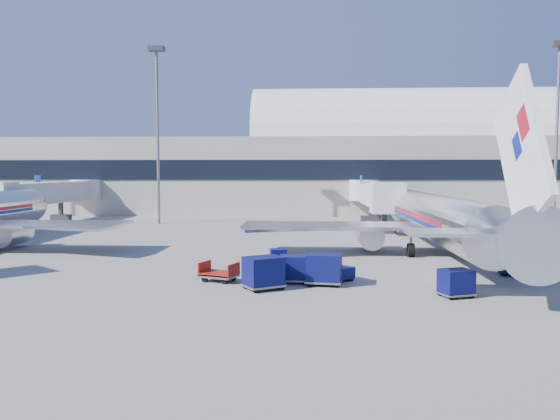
# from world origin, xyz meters

# --- Properties ---
(ground) EXTENTS (260.00, 260.00, 0.00)m
(ground) POSITION_xyz_m (0.00, 0.00, 0.00)
(ground) COLOR gray
(ground) RESTS_ON ground
(terminal) EXTENTS (170.00, 28.15, 21.00)m
(terminal) POSITION_xyz_m (-13.60, 55.96, 7.52)
(terminal) COLOR #B2AA9E
(terminal) RESTS_ON ground
(airliner_main) EXTENTS (32.00, 37.26, 12.07)m
(airliner_main) POSITION_xyz_m (10.00, 4.51, 2.93)
(airliner_main) COLOR silver
(airliner_main) RESTS_ON ground
(jetbridge_near) EXTENTS (4.40, 27.50, 6.25)m
(jetbridge_near) POSITION_xyz_m (7.60, 30.81, 3.93)
(jetbridge_near) COLOR silver
(jetbridge_near) RESTS_ON ground
(jetbridge_mid) EXTENTS (4.40, 27.50, 6.25)m
(jetbridge_mid) POSITION_xyz_m (-34.40, 30.81, 3.93)
(jetbridge_mid) COLOR silver
(jetbridge_mid) RESTS_ON ground
(mast_west) EXTENTS (2.00, 1.20, 22.60)m
(mast_west) POSITION_xyz_m (-20.00, 30.00, 14.79)
(mast_west) COLOR slate
(mast_west) RESTS_ON ground
(mast_east) EXTENTS (2.00, 1.20, 22.60)m
(mast_east) POSITION_xyz_m (30.00, 30.00, 14.79)
(mast_east) COLOR slate
(mast_east) RESTS_ON ground
(barrier_near) EXTENTS (3.00, 0.55, 0.90)m
(barrier_near) POSITION_xyz_m (18.00, 2.00, 0.45)
(barrier_near) COLOR #9E9E96
(barrier_near) RESTS_ON ground
(tug_lead) EXTENTS (2.31, 2.17, 1.38)m
(tug_lead) POSITION_xyz_m (1.01, -6.51, 0.63)
(tug_lead) COLOR #090C45
(tug_lead) RESTS_ON ground
(tug_right) EXTENTS (2.71, 2.39, 1.60)m
(tug_right) POSITION_xyz_m (12.83, -4.18, 0.73)
(tug_right) COLOR #090C45
(tug_right) RESTS_ON ground
(tug_left) EXTENTS (1.63, 2.61, 1.59)m
(tug_left) POSITION_xyz_m (-2.75, -3.22, 0.72)
(tug_left) COLOR #090C45
(tug_left) RESTS_ON ground
(cart_train_a) EXTENTS (2.31, 1.89, 1.85)m
(cart_train_a) POSITION_xyz_m (0.28, -7.55, 0.99)
(cart_train_a) COLOR #090C45
(cart_train_a) RESTS_ON ground
(cart_train_b) EXTENTS (1.93, 1.50, 1.65)m
(cart_train_b) POSITION_xyz_m (-1.51, -6.93, 0.88)
(cart_train_b) COLOR #090C45
(cart_train_b) RESTS_ON ground
(cart_train_c) EXTENTS (2.66, 2.51, 1.87)m
(cart_train_c) POSITION_xyz_m (-3.22, -8.93, 1.00)
(cart_train_c) COLOR #090C45
(cart_train_c) RESTS_ON ground
(cart_solo_near) EXTENTS (2.03, 1.79, 1.49)m
(cart_solo_near) POSITION_xyz_m (7.23, -10.30, 0.80)
(cart_solo_near) COLOR #090C45
(cart_solo_near) RESTS_ON ground
(cart_open_red) EXTENTS (2.54, 2.17, 0.58)m
(cart_open_red) POSITION_xyz_m (-6.09, -6.80, 0.41)
(cart_open_red) COLOR slate
(cart_open_red) RESTS_ON ground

